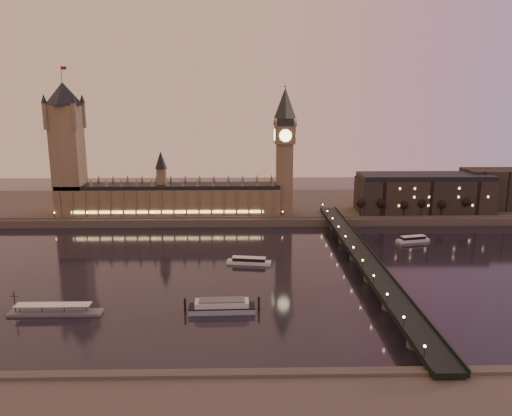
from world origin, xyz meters
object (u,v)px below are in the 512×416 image
Objects in this scene: cruise_boat_b at (413,239)px; moored_barge at (222,306)px; pontoon_pier at (55,311)px; cruise_boat_a at (249,261)px.

moored_barge reaches higher than cruise_boat_b.
cruise_boat_a is at bearing 37.44° from pontoon_pier.
pontoon_pier is at bearing 179.01° from moored_barge.
pontoon_pier reaches higher than cruise_boat_b.
moored_barge is at bearing 0.67° from pontoon_pier.
pontoon_pier is (-79.04, -0.92, -1.57)m from moored_barge.
cruise_boat_b is (117.11, 45.76, -0.00)m from cruise_boat_a.
cruise_boat_a is 125.73m from cruise_boat_b.
cruise_boat_b is 0.66× the size of moored_barge.
cruise_boat_a is 71.17m from moored_barge.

